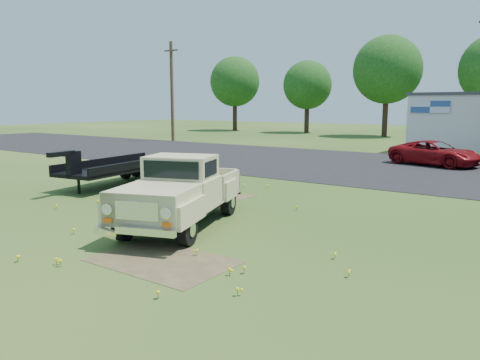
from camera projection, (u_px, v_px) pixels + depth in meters
name	position (u px, v px, depth m)	size (l,w,h in m)	color
ground	(200.00, 223.00, 13.30)	(140.00, 140.00, 0.00)	#274716
asphalt_lot	(380.00, 167.00, 25.35)	(90.00, 14.00, 0.02)	black
dirt_patch_a	(163.00, 261.00, 10.03)	(3.00, 2.00, 0.01)	brown
dirt_patch_b	(220.00, 196.00, 17.26)	(2.20, 1.60, 0.01)	brown
utility_pole_west	(172.00, 91.00, 42.87)	(1.60, 0.30, 9.00)	#44311F
treeline_a	(235.00, 82.00, 60.51)	(6.40, 6.40, 9.52)	#342017
treeline_b	(307.00, 85.00, 55.67)	(5.76, 5.76, 8.57)	#342017
treeline_c	(387.00, 70.00, 48.53)	(7.04, 7.04, 10.47)	#342017
vintage_pickup_truck	(181.00, 191.00, 12.78)	(2.11, 5.42, 1.97)	#C3B683
flatbed_trailer	(120.00, 165.00, 19.56)	(2.04, 6.12, 1.67)	black
red_pickup	(435.00, 153.00, 25.77)	(2.23, 4.84, 1.35)	maroon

